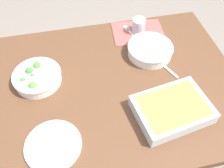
# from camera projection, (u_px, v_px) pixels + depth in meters

# --- Properties ---
(ground_plane) EXTENTS (6.00, 6.00, 0.00)m
(ground_plane) POSITION_uv_depth(u_px,v_px,m) (112.00, 151.00, 1.72)
(ground_plane) COLOR slate
(dining_table) EXTENTS (1.20, 0.90, 0.74)m
(dining_table) POSITION_uv_depth(u_px,v_px,m) (112.00, 95.00, 1.22)
(dining_table) COLOR brown
(dining_table) RESTS_ON ground_plane
(placemat) EXTENTS (0.29, 0.22, 0.00)m
(placemat) POSITION_uv_depth(u_px,v_px,m) (138.00, 32.00, 1.38)
(placemat) COLOR #B24C47
(placemat) RESTS_ON dining_table
(stew_bowl) EXTENTS (0.23, 0.23, 0.06)m
(stew_bowl) POSITION_uv_depth(u_px,v_px,m) (150.00, 50.00, 1.25)
(stew_bowl) COLOR white
(stew_bowl) RESTS_ON dining_table
(broccoli_bowl) EXTENTS (0.22, 0.22, 0.07)m
(broccoli_bowl) POSITION_uv_depth(u_px,v_px,m) (37.00, 77.00, 1.13)
(broccoli_bowl) COLOR white
(broccoli_bowl) RESTS_ON dining_table
(baking_dish) EXTENTS (0.33, 0.27, 0.06)m
(baking_dish) POSITION_uv_depth(u_px,v_px,m) (172.00, 109.00, 1.02)
(baking_dish) COLOR silver
(baking_dish) RESTS_ON dining_table
(drink_cup) EXTENTS (0.07, 0.07, 0.08)m
(drink_cup) POSITION_uv_depth(u_px,v_px,m) (139.00, 27.00, 1.35)
(drink_cup) COLOR #B2BCC6
(drink_cup) RESTS_ON dining_table
(side_plate) EXTENTS (0.22, 0.22, 0.01)m
(side_plate) POSITION_uv_depth(u_px,v_px,m) (53.00, 145.00, 0.95)
(side_plate) COLOR white
(side_plate) RESTS_ON dining_table
(spoon_by_stew) EXTENTS (0.09, 0.17, 0.01)m
(spoon_by_stew) POSITION_uv_depth(u_px,v_px,m) (161.00, 64.00, 1.22)
(spoon_by_stew) COLOR silver
(spoon_by_stew) RESTS_ON dining_table
(spoon_by_broccoli) EXTENTS (0.18, 0.03, 0.01)m
(spoon_by_broccoli) POSITION_uv_depth(u_px,v_px,m) (48.00, 79.00, 1.16)
(spoon_by_broccoli) COLOR silver
(spoon_by_broccoli) RESTS_ON dining_table
(fork_on_table) EXTENTS (0.07, 0.18, 0.01)m
(fork_on_table) POSITION_uv_depth(u_px,v_px,m) (131.00, 33.00, 1.37)
(fork_on_table) COLOR silver
(fork_on_table) RESTS_ON dining_table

